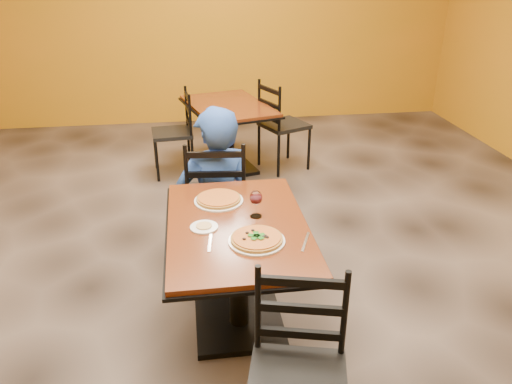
{
  "coord_description": "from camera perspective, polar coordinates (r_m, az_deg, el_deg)",
  "views": [
    {
      "loc": [
        -0.24,
        -2.99,
        2.14
      ],
      "look_at": [
        0.14,
        -0.3,
        0.85
      ],
      "focal_mm": 34.58,
      "sensor_mm": 36.0,
      "label": 1
    }
  ],
  "objects": [
    {
      "name": "plate_far",
      "position": [
        3.12,
        -4.34,
        -1.01
      ],
      "size": [
        0.31,
        0.31,
        0.01
      ],
      "primitive_type": "cylinder",
      "color": "white",
      "rests_on": "table_main"
    },
    {
      "name": "wall_back",
      "position": [
        7.02,
        -6.41,
        20.01
      ],
      "size": [
        7.0,
        0.01,
        3.0
      ],
      "primitive_type": "cube",
      "color": "#BD7515",
      "rests_on": "ground"
    },
    {
      "name": "knife",
      "position": [
        2.69,
        5.75,
        -5.73
      ],
      "size": [
        0.09,
        0.2,
        0.0
      ],
      "primitive_type": "cube",
      "rotation": [
        0.0,
        0.0,
        -0.39
      ],
      "color": "silver",
      "rests_on": "table_main"
    },
    {
      "name": "floor",
      "position": [
        3.68,
        -2.81,
        -10.15
      ],
      "size": [
        7.0,
        8.0,
        0.01
      ],
      "primitive_type": "cube",
      "color": "black",
      "rests_on": "ground"
    },
    {
      "name": "fork",
      "position": [
        2.68,
        -5.35,
        -5.86
      ],
      "size": [
        0.04,
        0.19,
        0.0
      ],
      "primitive_type": "cube",
      "rotation": [
        0.0,
        0.0,
        -0.11
      ],
      "color": "silver",
      "rests_on": "table_main"
    },
    {
      "name": "chair_main_far",
      "position": [
        3.78,
        -4.51,
        -0.5
      ],
      "size": [
        0.49,
        0.49,
        0.98
      ],
      "primitive_type": null,
      "rotation": [
        0.0,
        0.0,
        3.04
      ],
      "color": "black",
      "rests_on": "floor"
    },
    {
      "name": "table_main",
      "position": [
        2.96,
        -2.1,
        -6.95
      ],
      "size": [
        0.83,
        1.23,
        0.75
      ],
      "color": "#63270F",
      "rests_on": "floor"
    },
    {
      "name": "diner",
      "position": [
        3.69,
        -4.64,
        0.8
      ],
      "size": [
        0.68,
        0.52,
        1.21
      ],
      "primitive_type": "imported",
      "rotation": [
        0.0,
        0.0,
        3.37
      ],
      "color": "navy",
      "rests_on": "floor"
    },
    {
      "name": "side_plate",
      "position": [
        2.83,
        -6.03,
        -4.06
      ],
      "size": [
        0.16,
        0.16,
        0.01
      ],
      "primitive_type": "cylinder",
      "color": "white",
      "rests_on": "table_main"
    },
    {
      "name": "dip",
      "position": [
        2.82,
        -6.04,
        -3.9
      ],
      "size": [
        0.09,
        0.09,
        0.01
      ],
      "primitive_type": "cylinder",
      "color": "tan",
      "rests_on": "side_plate"
    },
    {
      "name": "table_second",
      "position": [
        5.34,
        -3.18,
        8.07
      ],
      "size": [
        1.05,
        1.31,
        0.75
      ],
      "rotation": [
        0.0,
        0.0,
        0.26
      ],
      "color": "#63270F",
      "rests_on": "floor"
    },
    {
      "name": "pizza_main",
      "position": [
        2.67,
        0.08,
        -5.37
      ],
      "size": [
        0.28,
        0.28,
        0.02
      ],
      "primitive_type": "cylinder",
      "color": "#832F09",
      "rests_on": "plate_main"
    },
    {
      "name": "chair_second_right",
      "position": [
        5.44,
        3.28,
        7.7
      ],
      "size": [
        0.58,
        0.58,
        0.98
      ],
      "primitive_type": null,
      "rotation": [
        0.0,
        0.0,
        1.97
      ],
      "color": "black",
      "rests_on": "floor"
    },
    {
      "name": "wine_glass",
      "position": [
        2.9,
        -0.0,
        -1.26
      ],
      "size": [
        0.08,
        0.08,
        0.18
      ],
      "primitive_type": null,
      "color": "white",
      "rests_on": "table_main"
    },
    {
      "name": "pizza_far",
      "position": [
        3.11,
        -4.35,
        -0.75
      ],
      "size": [
        0.28,
        0.28,
        0.02
      ],
      "primitive_type": "cylinder",
      "color": "gold",
      "rests_on": "plate_far"
    },
    {
      "name": "chair_second_left",
      "position": [
        5.36,
        -9.69,
        6.7
      ],
      "size": [
        0.45,
        0.45,
        0.91
      ],
      "primitive_type": null,
      "rotation": [
        0.0,
        0.0,
        -1.48
      ],
      "color": "black",
      "rests_on": "floor"
    },
    {
      "name": "plate_main",
      "position": [
        2.68,
        0.08,
        -5.67
      ],
      "size": [
        0.31,
        0.31,
        0.01
      ],
      "primitive_type": "cylinder",
      "color": "white",
      "rests_on": "table_main"
    }
  ]
}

